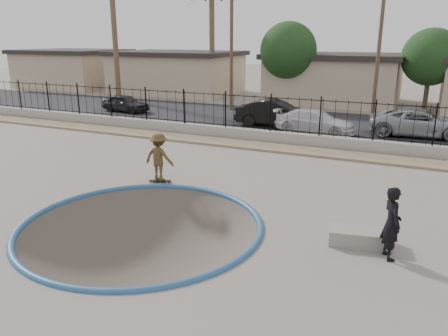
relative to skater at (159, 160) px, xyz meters
name	(u,v)px	position (x,y,z in m)	size (l,w,h in m)	color
ground	(279,155)	(1.64, 9.47, -1.98)	(120.00, 120.00, 2.20)	slate
bowl_pit	(142,226)	(1.64, -3.53, -0.88)	(6.84, 6.84, 1.80)	#4E443C
coping_ring	(142,226)	(1.64, -3.53, -0.88)	(7.04, 7.04, 0.20)	#27537F
rock_strip	(262,146)	(1.64, 6.67, -0.83)	(42.00, 1.60, 0.11)	#998264
retaining_wall	(270,137)	(1.64, 7.77, -0.58)	(42.00, 0.45, 0.60)	gray
fence	(271,114)	(1.64, 7.77, 0.62)	(40.00, 0.04, 1.80)	black
street	(304,120)	(1.64, 14.47, -0.87)	(90.00, 8.00, 0.04)	black
house_west_far	(73,68)	(-26.36, 23.97, 1.09)	(10.60, 8.60, 3.90)	tan
house_west	(177,72)	(-13.36, 23.97, 1.09)	(11.60, 8.60, 3.90)	tan
house_center	(335,78)	(1.64, 23.97, 1.09)	(10.60, 8.60, 3.90)	tan
palm_left	(112,1)	(-15.36, 17.47, 7.07)	(2.30, 2.30, 11.30)	brown
palm_mid	(212,18)	(-8.36, 21.47, 5.80)	(2.30, 2.30, 9.30)	brown
utility_pole_left	(231,44)	(-4.36, 16.47, 3.82)	(1.70, 0.24, 9.00)	#473323
utility_pole_mid	(380,41)	(5.64, 16.47, 4.07)	(1.70, 0.24, 9.50)	#473323
street_tree_left	(288,51)	(-1.36, 20.47, 3.30)	(4.32, 4.32, 6.36)	#473323
street_tree_mid	(431,57)	(8.64, 21.47, 2.95)	(3.96, 3.96, 5.83)	#473323
skater	(159,160)	(0.00, 0.00, 0.00)	(1.14, 0.66, 1.77)	brown
skateboard	(160,181)	(0.00, 0.00, -0.83)	(0.84, 0.48, 0.07)	black
videographer	(392,223)	(8.23, -2.58, 0.03)	(0.67, 0.44, 1.83)	black
concrete_ledge	(360,237)	(7.50, -2.11, -0.68)	(1.60, 0.70, 0.40)	gray
car_a	(125,103)	(-10.86, 12.43, -0.24)	(1.44, 3.58, 1.22)	black
car_b	(275,113)	(0.57, 11.87, -0.07)	(1.65, 4.72, 1.55)	black
car_c	(315,122)	(3.21, 10.87, -0.20)	(1.82, 4.47, 1.30)	silver
car_d	(420,123)	(8.52, 12.47, -0.12)	(2.41, 5.22, 1.45)	#95989D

